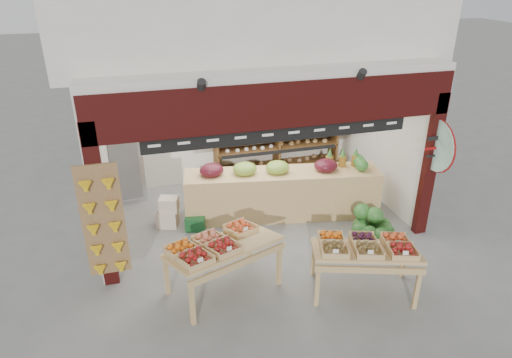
% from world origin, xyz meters
% --- Properties ---
extents(ground, '(60.00, 60.00, 0.00)m').
position_xyz_m(ground, '(0.00, 0.00, 0.00)').
color(ground, slate).
rests_on(ground, ground).
extents(shop_structure, '(6.36, 5.12, 5.40)m').
position_xyz_m(shop_structure, '(0.00, 1.61, 3.92)').
color(shop_structure, silver).
rests_on(shop_structure, ground).
extents(banana_board, '(0.60, 0.15, 1.80)m').
position_xyz_m(banana_board, '(-2.73, -1.17, 1.12)').
color(banana_board, olive).
rests_on(banana_board, ground).
extents(gift_sign, '(0.04, 0.93, 0.92)m').
position_xyz_m(gift_sign, '(2.75, -1.15, 1.75)').
color(gift_sign, silver).
rests_on(gift_sign, ground).
extents(back_shelving, '(2.86, 0.47, 1.78)m').
position_xyz_m(back_shelving, '(0.94, 1.97, 1.14)').
color(back_shelving, brown).
rests_on(back_shelving, ground).
extents(refrigerator, '(0.73, 0.73, 1.69)m').
position_xyz_m(refrigerator, '(-2.40, 1.87, 0.84)').
color(refrigerator, silver).
rests_on(refrigerator, ground).
extents(cardboard_stack, '(1.03, 0.74, 0.60)m').
position_xyz_m(cardboard_stack, '(-1.48, 0.37, 0.22)').
color(cardboard_stack, silver).
rests_on(cardboard_stack, ground).
extents(mid_counter, '(3.81, 1.37, 1.16)m').
position_xyz_m(mid_counter, '(0.48, 0.24, 0.51)').
color(mid_counter, '#D9B46F').
rests_on(mid_counter, ground).
extents(display_table_left, '(1.83, 1.40, 1.03)m').
position_xyz_m(display_table_left, '(-1.20, -1.71, 0.80)').
color(display_table_left, '#D9B46F').
rests_on(display_table_left, ground).
extents(display_table_right, '(1.73, 1.29, 0.99)m').
position_xyz_m(display_table_right, '(0.91, -2.30, 0.77)').
color(display_table_right, '#D9B46F').
rests_on(display_table_right, ground).
extents(watermelon_pile, '(0.81, 0.76, 0.58)m').
position_xyz_m(watermelon_pile, '(1.81, -0.97, 0.21)').
color(watermelon_pile, '#1D4E1A').
rests_on(watermelon_pile, ground).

